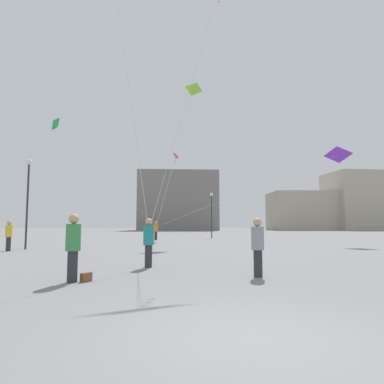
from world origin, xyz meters
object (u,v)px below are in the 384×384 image
object	(u,v)px
lamppost_west	(28,190)
kite_emerald_delta	(57,126)
kite_magenta_delta	(176,157)
person_in_orange	(156,230)
person_in_yellow	(9,234)
person_in_teal	(149,240)
handbag_beside_flyer	(86,277)
building_left_hall	(178,201)
person_in_grey	(258,244)
building_centre_hall	(306,211)
kite_violet_delta	(333,157)
person_in_green	(73,245)
building_right_hall	(371,201)
lamppost_east	(212,208)
kite_lime_delta	(193,93)

from	to	relation	value
lamppost_west	kite_emerald_delta	bearing A→B (deg)	100.69
kite_magenta_delta	kite_emerald_delta	bearing A→B (deg)	-163.17
person_in_orange	person_in_yellow	bearing A→B (deg)	-109.17
kite_magenta_delta	lamppost_west	world-z (taller)	kite_magenta_delta
kite_emerald_delta	person_in_teal	bearing A→B (deg)	-62.60
person_in_teal	handbag_beside_flyer	size ratio (longest dim) A/B	5.56
building_left_hall	person_in_grey	bearing A→B (deg)	-88.38
building_centre_hall	kite_emerald_delta	bearing A→B (deg)	-126.91
kite_magenta_delta	lamppost_west	xyz separation A→B (m)	(-9.36, -13.97, -4.86)
kite_emerald_delta	kite_violet_delta	xyz separation A→B (m)	(24.26, -5.51, -3.88)
building_left_hall	person_in_green	bearing A→B (deg)	-91.93
kite_magenta_delta	building_centre_hall	size ratio (longest dim) A/B	0.39
person_in_orange	building_right_hall	distance (m)	82.34
kite_emerald_delta	building_centre_hall	distance (m)	79.45
lamppost_east	kite_magenta_delta	bearing A→B (deg)	-143.41
kite_emerald_delta	kite_violet_delta	size ratio (longest dim) A/B	0.64
kite_magenta_delta	building_right_hall	bearing A→B (deg)	47.27
building_centre_hall	person_in_orange	bearing A→B (deg)	-122.07
kite_magenta_delta	handbag_beside_flyer	distance (m)	28.20
person_in_yellow	lamppost_west	size ratio (longest dim) A/B	0.31
kite_emerald_delta	person_in_yellow	bearing A→B (deg)	-82.14
person_in_orange	person_in_teal	world-z (taller)	person_in_orange
kite_emerald_delta	kite_magenta_delta	size ratio (longest dim) A/B	1.32
person_in_orange	building_right_hall	bearing A→B (deg)	55.54
lamppost_west	handbag_beside_flyer	bearing A→B (deg)	-61.07
kite_violet_delta	building_right_hall	xyz separation A→B (m)	(41.33, 67.66, 0.90)
kite_lime_delta	person_in_green	bearing A→B (deg)	-101.35
lamppost_east	lamppost_west	bearing A→B (deg)	-128.32
kite_lime_delta	building_centre_hall	xyz separation A→B (m)	(34.71, 66.15, -8.08)
person_in_green	person_in_grey	world-z (taller)	person_in_green
person_in_yellow	person_in_green	bearing A→B (deg)	144.84
person_in_orange	person_in_yellow	size ratio (longest dim) A/B	1.04
lamppost_east	lamppost_west	size ratio (longest dim) A/B	0.90
kite_emerald_delta	building_left_hall	bearing A→B (deg)	79.30
kite_lime_delta	building_right_hall	world-z (taller)	building_right_hall
kite_lime_delta	person_in_orange	bearing A→B (deg)	124.10
person_in_grey	kite_lime_delta	world-z (taller)	kite_lime_delta
person_in_yellow	lamppost_west	bearing A→B (deg)	-78.36
person_in_yellow	kite_violet_delta	xyz separation A→B (m)	(22.58, 6.61, 6.08)
kite_magenta_delta	building_left_hall	bearing A→B (deg)	89.76
person_in_teal	kite_emerald_delta	distance (m)	24.92
person_in_teal	person_in_orange	bearing A→B (deg)	-166.85
person_in_orange	kite_lime_delta	xyz separation A→B (m)	(3.50, -5.18, 12.30)
person_in_orange	kite_emerald_delta	size ratio (longest dim) A/B	0.18
kite_magenta_delta	building_centre_hall	bearing A→B (deg)	58.84
person_in_grey	person_in_teal	xyz separation A→B (m)	(-3.45, 2.44, 0.02)
person_in_yellow	handbag_beside_flyer	distance (m)	13.49
kite_magenta_delta	lamppost_east	world-z (taller)	kite_magenta_delta
kite_magenta_delta	building_centre_hall	world-z (taller)	building_centre_hall
person_in_green	building_centre_hall	distance (m)	95.22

